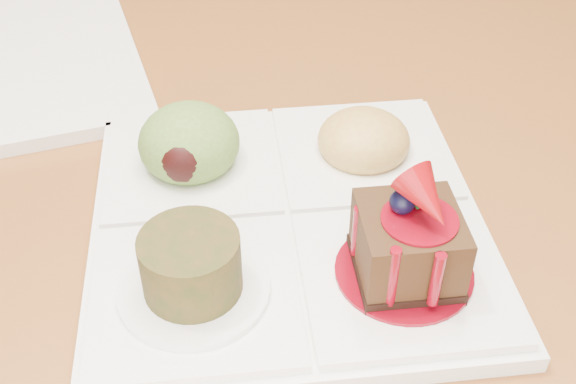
{
  "coord_description": "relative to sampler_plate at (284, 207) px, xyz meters",
  "views": [
    {
      "loc": [
        0.21,
        -0.83,
        1.08
      ],
      "look_at": [
        0.18,
        -0.48,
        0.79
      ],
      "focal_mm": 45.0,
      "sensor_mm": 36.0,
      "label": 1
    }
  ],
  "objects": [
    {
      "name": "ground",
      "position": [
        -0.18,
        0.48,
        -0.77
      ],
      "size": [
        6.0,
        6.0,
        0.0
      ],
      "primitive_type": "plane",
      "color": "brown"
    },
    {
      "name": "sampler_plate",
      "position": [
        0.0,
        0.0,
        0.0
      ],
      "size": [
        0.3,
        0.3,
        0.1
      ],
      "rotation": [
        0.0,
        0.0,
        0.2
      ],
      "color": "white",
      "rests_on": "dining_table"
    }
  ]
}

